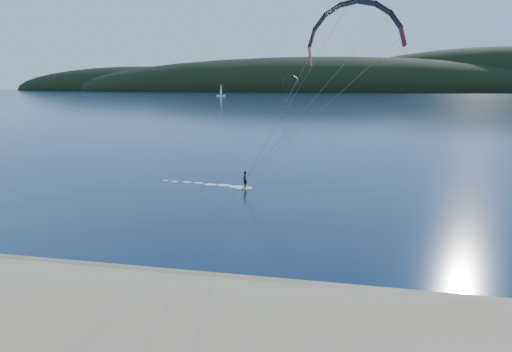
% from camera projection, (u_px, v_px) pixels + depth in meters
% --- Properties ---
extents(ground, '(1800.00, 1800.00, 0.00)m').
position_uv_depth(ground, '(151.00, 324.00, 19.88)').
color(ground, '#071938').
rests_on(ground, ground).
extents(wet_sand, '(220.00, 2.50, 0.10)m').
position_uv_depth(wet_sand, '(186.00, 281.00, 24.19)').
color(wet_sand, olive).
rests_on(wet_sand, ground).
extents(headland, '(1200.00, 310.00, 140.00)m').
position_uv_depth(headland, '(340.00, 91.00, 734.71)').
color(headland, black).
rests_on(headland, ground).
extents(kitesurfer_near, '(25.53, 9.46, 17.41)m').
position_uv_depth(kitesurfer_near, '(349.00, 57.00, 35.46)').
color(kitesurfer_near, yellow).
rests_on(kitesurfer_near, ground).
extents(kitesurfer_far, '(8.78, 8.40, 13.65)m').
position_uv_depth(kitesurfer_far, '(291.00, 83.00, 208.05)').
color(kitesurfer_far, yellow).
rests_on(kitesurfer_far, ground).
extents(sailboat, '(8.18, 5.29, 11.69)m').
position_uv_depth(sailboat, '(221.00, 95.00, 417.76)').
color(sailboat, white).
rests_on(sailboat, ground).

